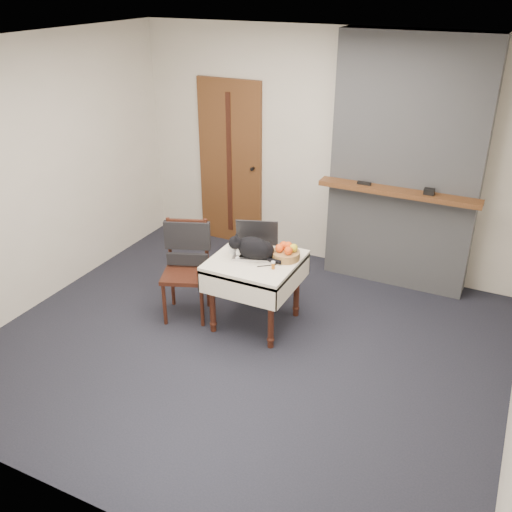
{
  "coord_description": "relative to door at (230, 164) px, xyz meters",
  "views": [
    {
      "loc": [
        1.99,
        -3.84,
        3.07
      ],
      "look_at": [
        -0.05,
        0.32,
        0.76
      ],
      "focal_mm": 40.0,
      "sensor_mm": 36.0,
      "label": 1
    }
  ],
  "objects": [
    {
      "name": "ground",
      "position": [
        1.2,
        -1.97,
        -1.0
      ],
      "size": [
        4.5,
        4.5,
        0.0
      ],
      "primitive_type": "plane",
      "color": "black",
      "rests_on": "ground"
    },
    {
      "name": "room_shell",
      "position": [
        1.2,
        -1.51,
        0.76
      ],
      "size": [
        4.52,
        4.01,
        2.61
      ],
      "color": "beige",
      "rests_on": "ground"
    },
    {
      "name": "door",
      "position": [
        0.0,
        0.0,
        0.0
      ],
      "size": [
        0.82,
        0.1,
        2.0
      ],
      "color": "brown",
      "rests_on": "ground"
    },
    {
      "name": "chimney",
      "position": [
        2.1,
        -0.13,
        0.3
      ],
      "size": [
        1.62,
        0.48,
        2.6
      ],
      "color": "gray",
      "rests_on": "ground"
    },
    {
      "name": "side_table",
      "position": [
        1.12,
        -1.6,
        -0.41
      ],
      "size": [
        0.78,
        0.78,
        0.7
      ],
      "color": "#3B1910",
      "rests_on": "ground"
    },
    {
      "name": "laptop",
      "position": [
        1.07,
        -1.48,
        -0.23
      ],
      "size": [
        0.49,
        0.45,
        0.3
      ],
      "rotation": [
        0.0,
        0.0,
        0.34
      ],
      "color": "#B7B7BC",
      "rests_on": "side_table"
    },
    {
      "name": "cat",
      "position": [
        1.11,
        -1.61,
        -0.2
      ],
      "size": [
        0.52,
        0.31,
        0.24
      ],
      "rotation": [
        0.0,
        0.0,
        0.37
      ],
      "color": "black",
      "rests_on": "side_table"
    },
    {
      "name": "cream_jar",
      "position": [
        0.87,
        -1.59,
        -0.26
      ],
      "size": [
        0.07,
        0.07,
        0.08
      ],
      "primitive_type": "cylinder",
      "color": "white",
      "rests_on": "side_table"
    },
    {
      "name": "pill_bottle",
      "position": [
        1.35,
        -1.71,
        -0.26
      ],
      "size": [
        0.04,
        0.04,
        0.07
      ],
      "color": "#A05613",
      "rests_on": "side_table"
    },
    {
      "name": "fruit_basket",
      "position": [
        1.37,
        -1.47,
        -0.24
      ],
      "size": [
        0.26,
        0.26,
        0.15
      ],
      "color": "#AE7746",
      "rests_on": "side_table"
    },
    {
      "name": "desk_clutter",
      "position": [
        1.31,
        -1.6,
        -0.3
      ],
      "size": [
        0.15,
        0.08,
        0.01
      ],
      "primitive_type": "cube",
      "rotation": [
        0.0,
        0.0,
        0.41
      ],
      "color": "black",
      "rests_on": "side_table"
    },
    {
      "name": "chair",
      "position": [
        0.41,
        -1.67,
        -0.39
      ],
      "size": [
        0.56,
        0.55,
        0.96
      ],
      "rotation": [
        0.0,
        0.0,
        0.37
      ],
      "color": "#3B1910",
      "rests_on": "ground"
    }
  ]
}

